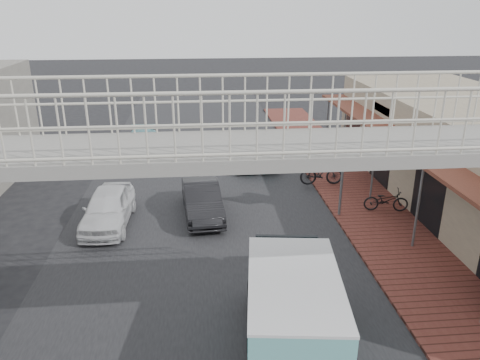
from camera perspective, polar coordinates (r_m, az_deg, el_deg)
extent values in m
plane|color=black|center=(14.35, -4.30, -11.49)|extent=(120.00, 120.00, 0.00)
cube|color=black|center=(14.35, -4.30, -11.47)|extent=(10.00, 60.00, 0.01)
cube|color=brown|center=(18.18, 16.50, -4.89)|extent=(3.00, 40.00, 0.10)
cube|color=brown|center=(18.54, 19.76, 4.67)|extent=(1.80, 18.00, 0.12)
cube|color=silver|center=(21.71, 16.98, 8.28)|extent=(0.08, 2.60, 0.90)
cube|color=#B21914|center=(16.06, 25.37, 3.00)|extent=(0.08, 2.20, 0.80)
cube|color=gray|center=(8.54, -4.62, 3.54)|extent=(14.00, 2.00, 0.24)
cube|color=beige|center=(9.30, -4.84, 9.21)|extent=(14.00, 0.08, 1.10)
cube|color=beige|center=(7.44, -4.65, 6.33)|extent=(14.00, 0.08, 1.10)
imported|color=silver|center=(17.73, -15.79, -3.28)|extent=(1.71, 3.97, 1.34)
imported|color=black|center=(17.88, -4.65, -2.43)|extent=(1.67, 3.95, 1.27)
imported|color=#7BD4D5|center=(23.88, 1.13, 3.70)|extent=(2.68, 4.97, 1.32)
imported|color=#71BBC4|center=(25.58, -12.03, 4.30)|extent=(1.82, 4.29, 1.24)
cylinder|color=black|center=(12.69, 1.53, -14.05)|extent=(0.37, 0.83, 0.80)
cylinder|color=black|center=(12.82, 9.78, -14.00)|extent=(0.37, 0.83, 0.80)
cube|color=#6FC1C1|center=(10.64, 6.53, -15.63)|extent=(2.38, 3.87, 1.55)
cube|color=#6FC1C1|center=(12.54, 5.72, -10.88)|extent=(1.97, 1.25, 1.03)
cube|color=black|center=(10.39, 6.62, -13.75)|extent=(2.34, 3.20, 0.57)
cube|color=silver|center=(10.19, 6.71, -12.00)|extent=(2.40, 3.88, 0.07)
imported|color=black|center=(18.89, 17.38, -2.36)|extent=(1.76, 0.86, 0.88)
imported|color=black|center=(20.91, 9.91, 0.93)|extent=(1.92, 0.58, 1.15)
cylinder|color=#59595B|center=(17.75, 12.32, 0.14)|extent=(0.10, 0.10, 2.89)
cube|color=black|center=(17.40, 12.63, 3.33)|extent=(1.18, 0.32, 0.90)
cone|color=black|center=(17.83, 14.98, 3.55)|extent=(0.83, 1.20, 1.10)
cube|color=white|center=(17.36, 12.53, 3.13)|extent=(0.78, 0.18, 0.60)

